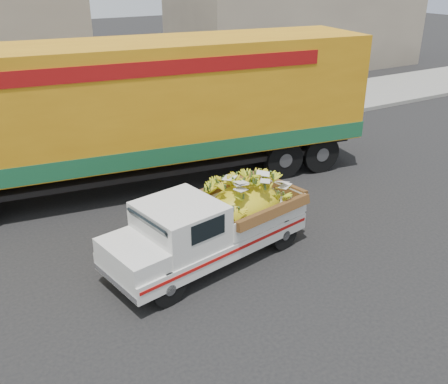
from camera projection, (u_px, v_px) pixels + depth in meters
ground at (248, 266)px, 9.99m from camera, size 100.00×100.00×0.00m
curb at (121, 154)px, 15.67m from camera, size 60.00×0.25×0.15m
sidewalk at (100, 136)px, 17.31m from camera, size 60.00×4.00×0.14m
building_right at (299, 13)px, 27.98m from camera, size 14.00×6.00×6.00m
pickup_truck at (220, 221)px, 10.07m from camera, size 4.41×2.25×1.48m
semi_trailer at (150, 108)px, 12.93m from camera, size 12.06×4.18×3.80m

